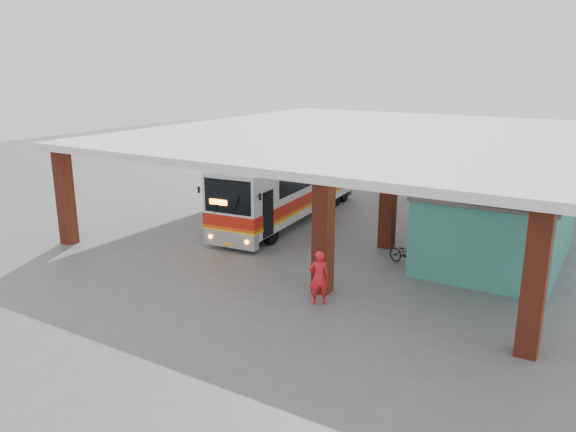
% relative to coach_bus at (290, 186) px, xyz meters
% --- Properties ---
extents(ground, '(90.00, 90.00, 0.00)m').
position_rel_coach_bus_xyz_m(ground, '(3.09, -4.79, -1.78)').
color(ground, '#515154').
rests_on(ground, ground).
extents(brick_columns, '(20.10, 21.60, 4.35)m').
position_rel_coach_bus_xyz_m(brick_columns, '(4.52, 0.21, 0.39)').
color(brick_columns, maroon).
rests_on(brick_columns, ground).
extents(canopy_roof, '(21.00, 23.00, 0.30)m').
position_rel_coach_bus_xyz_m(canopy_roof, '(3.59, 1.71, 2.72)').
color(canopy_roof, silver).
rests_on(canopy_roof, brick_columns).
extents(shop_building, '(5.20, 8.20, 3.11)m').
position_rel_coach_bus_xyz_m(shop_building, '(10.59, -0.79, -0.22)').
color(shop_building, '#2F7668').
rests_on(shop_building, ground).
extents(coach_bus, '(3.72, 12.48, 3.58)m').
position_rel_coach_bus_xyz_m(coach_bus, '(0.00, 0.00, 0.00)').
color(coach_bus, silver).
rests_on(coach_bus, ground).
extents(motorcycle, '(1.89, 1.17, 0.94)m').
position_rel_coach_bus_xyz_m(motorcycle, '(7.71, -3.59, -1.31)').
color(motorcycle, black).
rests_on(motorcycle, ground).
extents(pedestrian, '(0.83, 0.78, 1.90)m').
position_rel_coach_bus_xyz_m(pedestrian, '(6.49, -8.79, -0.83)').
color(pedestrian, red).
rests_on(pedestrian, ground).
extents(red_chair, '(0.39, 0.39, 0.73)m').
position_rel_coach_bus_xyz_m(red_chair, '(7.46, 2.25, -1.45)').
color(red_chair, red).
rests_on(red_chair, ground).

